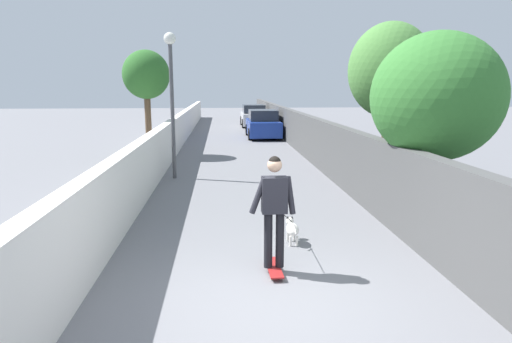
{
  "coord_description": "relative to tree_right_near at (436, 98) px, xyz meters",
  "views": [
    {
      "loc": [
        -5.25,
        0.72,
        2.82
      ],
      "look_at": [
        4.06,
        -0.02,
        1.0
      ],
      "focal_mm": 30.76,
      "sensor_mm": 36.0,
      "label": 1
    }
  ],
  "objects": [
    {
      "name": "car_far",
      "position": [
        23.2,
        1.82,
        -1.89
      ],
      "size": [
        4.22,
        1.8,
        1.54
      ],
      "color": "silver",
      "rests_on": "ground"
    },
    {
      "name": "lamp_post",
      "position": [
        5.33,
        5.62,
        0.39
      ],
      "size": [
        0.36,
        0.36,
        4.38
      ],
      "color": "#4C4C51",
      "rests_on": "ground"
    },
    {
      "name": "tree_right_near",
      "position": [
        0.0,
        0.0,
        0.0
      ],
      "size": [
        2.5,
        2.5,
        3.85
      ],
      "color": "brown",
      "rests_on": "ground"
    },
    {
      "name": "person_skateboarder",
      "position": [
        -1.94,
        3.36,
        -1.5
      ],
      "size": [
        0.23,
        0.71,
        1.73
      ],
      "color": "black",
      "rests_on": "skateboard"
    },
    {
      "name": "wall_left",
      "position": [
        9.0,
        6.17,
        -1.87
      ],
      "size": [
        48.0,
        0.3,
        1.48
      ],
      "primitive_type": "cube",
      "color": "silver",
      "rests_on": "ground"
    },
    {
      "name": "ground_plane",
      "position": [
        11.0,
        3.42,
        -2.6
      ],
      "size": [
        80.0,
        80.0,
        0.0
      ],
      "primitive_type": "plane",
      "color": "slate"
    },
    {
      "name": "tree_right_mid",
      "position": [
        4.5,
        -0.79,
        0.65
      ],
      "size": [
        2.42,
        2.42,
        4.65
      ],
      "color": "brown",
      "rests_on": "ground"
    },
    {
      "name": "skateboard",
      "position": [
        -1.94,
        3.36,
        -2.54
      ],
      "size": [
        0.8,
        0.22,
        0.08
      ],
      "color": "maroon",
      "rests_on": "ground"
    },
    {
      "name": "fence_right",
      "position": [
        9.0,
        0.67,
        -1.76
      ],
      "size": [
        48.0,
        0.3,
        1.68
      ],
      "primitive_type": "cube",
      "color": "#4C4C4C",
      "rests_on": "ground"
    },
    {
      "name": "dog",
      "position": [
        -0.7,
        2.88,
        -2.33
      ],
      "size": [
        1.56,
        0.61,
        1.06
      ],
      "color": "white",
      "rests_on": "ground"
    },
    {
      "name": "car_near",
      "position": [
        16.16,
        1.82,
        -1.89
      ],
      "size": [
        3.95,
        1.8,
        1.54
      ],
      "color": "navy",
      "rests_on": "ground"
    },
    {
      "name": "tree_left_far",
      "position": [
        10.0,
        7.12,
        0.63
      ],
      "size": [
        1.87,
        1.87,
        4.26
      ],
      "color": "brown",
      "rests_on": "ground"
    }
  ]
}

